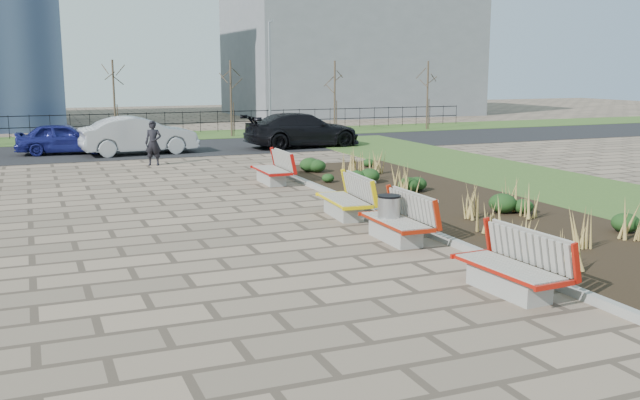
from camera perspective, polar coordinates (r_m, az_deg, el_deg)
name	(u,v)px	position (r m, az deg, el deg)	size (l,w,h in m)	color
ground	(305,290)	(11.89, -1.23, -7.22)	(120.00, 120.00, 0.00)	#816B58
planting_bed	(459,207)	(19.01, 11.04, -0.52)	(4.50, 18.00, 0.10)	black
planting_curb	(379,212)	(17.85, 4.77, -0.99)	(0.16, 18.00, 0.15)	gray
grass_verge_near	(600,196)	(21.96, 21.47, 0.33)	(5.00, 38.00, 0.04)	#33511E
grass_verge_far	(113,138)	(38.96, -16.23, 4.78)	(80.00, 5.00, 0.04)	#33511E
road	(128,150)	(33.03, -15.09, 3.86)	(80.00, 7.00, 0.02)	black
bench_a	(509,264)	(11.97, 14.87, -4.96)	(0.90, 2.10, 1.00)	#AF170B
bench_b	(395,218)	(15.14, 6.04, -1.44)	(0.90, 2.10, 1.00)	#A5210B
bench_c	(343,197)	(17.51, 1.88, 0.24)	(0.90, 2.10, 1.00)	yellow
bench_d	(271,168)	(22.72, -3.95, 2.58)	(0.90, 2.10, 1.00)	#B5100C
litter_bin	(389,217)	(15.40, 5.53, -1.38)	(0.49, 0.49, 0.92)	#B2B2B7
pedestrian	(153,143)	(27.64, -13.19, 4.46)	(0.61, 0.40, 1.69)	black
car_blue	(64,138)	(32.30, -19.81, 4.66)	(1.57, 3.89, 1.33)	navy
car_silver	(139,135)	(31.30, -14.28, 5.04)	(1.68, 4.83, 1.59)	#9D9FA4
car_black	(302,130)	(33.10, -1.41, 5.62)	(2.21, 5.44, 1.58)	black
tree_c	(114,100)	(37.33, -16.13, 7.66)	(1.40, 1.40, 4.00)	#4C3D2D
tree_d	(231,98)	(38.45, -7.13, 8.06)	(1.40, 1.40, 4.00)	#4C3D2D
tree_e	(335,97)	(40.43, 1.18, 8.25)	(1.40, 1.40, 4.00)	#4C3D2D
tree_f	(427,95)	(43.17, 8.59, 8.28)	(1.40, 1.40, 4.00)	#4C3D2D
lamp_east	(270,79)	(38.52, -4.06, 9.61)	(0.24, 0.60, 6.00)	gray
railing_fence	(109,124)	(40.39, -16.51, 5.84)	(44.00, 0.10, 1.20)	black
building_grey	(350,51)	(57.83, 2.40, 11.85)	(18.00, 12.00, 10.00)	slate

